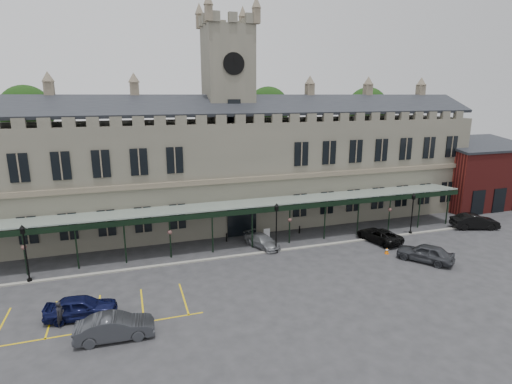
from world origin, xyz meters
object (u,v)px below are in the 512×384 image
object	(u,v)px
lamp_post_right	(412,210)
traffic_cone	(387,251)
station_building	(229,169)
car_taxi	(262,241)
sign_board	(267,234)
car_left_b	(115,327)
car_van	(379,235)
car_left_a	(81,307)
lamp_post_mid	(276,224)
car_right_b	(475,221)
clock_tower	(228,111)
lamp_post_left	(25,249)
person_a	(60,314)
car_right_a	(425,253)

from	to	relation	value
lamp_post_right	traffic_cone	xyz separation A→B (m)	(-5.86, -3.91, -2.45)
station_building	car_taxi	bearing A→B (deg)	-83.56
lamp_post_right	sign_board	xyz separation A→B (m)	(-15.48, 3.46, -2.19)
sign_board	car_left_b	world-z (taller)	car_left_b
car_van	car_taxi	bearing A→B (deg)	-25.16
lamp_post_right	car_left_a	size ratio (longest dim) A/B	0.99
lamp_post_mid	car_right_b	bearing A→B (deg)	-0.80
station_building	lamp_post_right	world-z (taller)	station_building
clock_tower	lamp_post_mid	world-z (taller)	clock_tower
car_left_a	car_left_b	distance (m)	3.91
car_left_b	car_van	distance (m)	27.43
lamp_post_left	lamp_post_right	bearing A→B (deg)	-0.03
car_right_b	car_left_a	bearing A→B (deg)	116.61
person_a	sign_board	bearing A→B (deg)	-23.90
clock_tower	car_van	world-z (taller)	clock_tower
lamp_post_mid	car_right_a	size ratio (longest dim) A/B	1.02
car_left_b	person_a	xyz separation A→B (m)	(-3.42, 2.48, 0.10)
car_left_a	person_a	world-z (taller)	person_a
lamp_post_right	car_right_a	size ratio (longest dim) A/B	0.95
lamp_post_mid	car_left_a	size ratio (longest dim) A/B	1.06
lamp_post_left	sign_board	bearing A→B (deg)	9.01
clock_tower	car_right_b	xyz separation A→B (m)	(25.88, -11.11, -12.27)
lamp_post_left	person_a	size ratio (longest dim) A/B	2.76
station_building	person_a	size ratio (longest dim) A/B	33.55
station_building	car_right_b	size ratio (longest dim) A/B	11.80
car_left_a	station_building	bearing A→B (deg)	-35.28
clock_tower	car_right_b	bearing A→B (deg)	-23.24
station_building	lamp_post_mid	xyz separation A→B (m)	(1.78, -10.69, -3.52)
car_left_b	car_van	size ratio (longest dim) A/B	0.96
sign_board	car_left_b	bearing A→B (deg)	-135.16
car_right_b	traffic_cone	bearing A→B (deg)	120.68
traffic_cone	car_left_b	distance (m)	25.39
lamp_post_mid	car_right_b	distance (m)	24.19
car_left_b	traffic_cone	bearing A→B (deg)	-73.31
traffic_cone	car_left_a	world-z (taller)	car_left_a
traffic_cone	car_right_a	xyz separation A→B (m)	(2.18, -2.61, 0.53)
sign_board	car_taxi	size ratio (longest dim) A/B	0.26
station_building	traffic_cone	size ratio (longest dim) A/B	96.44
car_left_b	car_taxi	distance (m)	18.11
lamp_post_left	car_taxi	distance (m)	20.71
lamp_post_left	person_a	world-z (taller)	lamp_post_left
station_building	car_van	xyz separation A→B (m)	(13.00, -11.23, -5.77)
sign_board	car_taxi	xyz separation A→B (m)	(-1.18, -1.97, 0.07)
car_taxi	lamp_post_mid	bearing A→B (deg)	-87.05
car_left_a	car_right_a	xyz separation A→B (m)	(28.98, 0.53, 0.04)
car_taxi	car_right_a	size ratio (longest dim) A/B	0.89
clock_tower	sign_board	bearing A→B (deg)	-72.61
lamp_post_mid	lamp_post_left	bearing A→B (deg)	179.02
lamp_post_right	car_taxi	bearing A→B (deg)	174.89
lamp_post_mid	car_left_a	distance (m)	18.20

